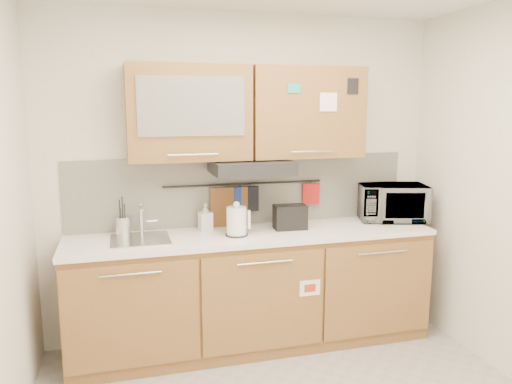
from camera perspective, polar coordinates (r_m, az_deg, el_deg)
wall_back at (r=4.07m, az=-1.47°, el=1.61°), size 3.20×0.00×3.20m
base_cabinet at (r=4.01m, az=-0.32°, el=-11.76°), size 2.80×0.64×0.88m
countertop at (r=3.86m, az=-0.32°, el=-4.93°), size 2.82×0.62×0.04m
backsplash at (r=4.08m, az=-1.42°, el=0.19°), size 2.80×0.02×0.56m
upper_cabinets at (r=3.86m, az=-0.93°, el=9.06°), size 1.82×0.37×0.70m
range_hood at (r=3.81m, az=-0.57°, el=2.87°), size 0.60×0.46×0.10m
sink at (r=3.75m, az=-13.09°, el=-5.26°), size 0.42×0.40×0.26m
utensil_rail at (r=4.03m, az=-1.29°, el=0.94°), size 1.30×0.02×0.02m
utensil_crock at (r=3.86m, az=-14.93°, el=-3.78°), size 0.14×0.14×0.30m
kettle at (r=3.74m, az=-2.22°, el=-3.45°), size 0.19×0.17×0.26m
toaster at (r=3.95m, az=3.92°, el=-2.84°), size 0.26×0.17×0.19m
microwave at (r=4.39m, az=15.30°, el=-1.15°), size 0.63×0.51×0.30m
soap_bottle at (r=3.92m, az=-5.80°, el=-2.84°), size 0.11×0.11×0.21m
cutting_board at (r=4.02m, az=-3.08°, el=-2.08°), size 0.30×0.03×0.37m
oven_mitt at (r=4.03m, az=-1.77°, el=-0.76°), size 0.12×0.06×0.19m
dark_pouch at (r=4.05m, az=-0.63°, el=-0.76°), size 0.13×0.05×0.20m
pot_holder at (r=4.21m, az=6.31°, el=-0.20°), size 0.14×0.06×0.17m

